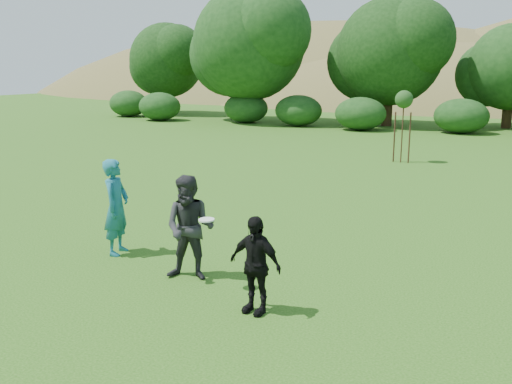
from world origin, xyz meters
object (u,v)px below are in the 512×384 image
at_px(player_black, 255,265).
at_px(sapling, 404,101).
at_px(player_teal, 116,207).
at_px(player_grey, 190,228).

height_order(player_black, sapling, sapling).
distance_m(player_black, sapling, 15.47).
height_order(player_teal, player_grey, player_teal).
bearing_deg(player_black, player_grey, 163.00).
relative_size(player_teal, player_black, 1.26).
xyz_separation_m(player_teal, player_black, (3.82, -1.25, -0.20)).
bearing_deg(player_teal, player_grey, -119.06).
bearing_deg(player_grey, sapling, 72.92).
distance_m(player_teal, player_black, 4.02).
relative_size(player_grey, player_black, 1.22).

